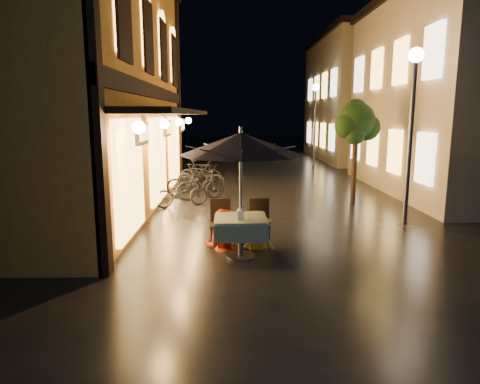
{
  "coord_description": "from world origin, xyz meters",
  "views": [
    {
      "loc": [
        -1.33,
        -8.31,
        2.67
      ],
      "look_at": [
        -1.16,
        0.11,
        1.15
      ],
      "focal_mm": 32.0,
      "sensor_mm": 36.0,
      "label": 1
    }
  ],
  "objects_px": {
    "patio_umbrella": "(241,144)",
    "bicycle_0": "(181,193)",
    "streetlamp_near": "(413,104)",
    "cafe_table": "(241,227)",
    "person_yellow": "(257,212)",
    "table_lantern": "(241,213)",
    "person_orange": "(222,210)"
  },
  "relations": [
    {
      "from": "cafe_table",
      "to": "bicycle_0",
      "type": "distance_m",
      "value": 4.85
    },
    {
      "from": "streetlamp_near",
      "to": "bicycle_0",
      "type": "distance_m",
      "value": 6.65
    },
    {
      "from": "streetlamp_near",
      "to": "table_lantern",
      "type": "height_order",
      "value": "streetlamp_near"
    },
    {
      "from": "streetlamp_near",
      "to": "bicycle_0",
      "type": "relative_size",
      "value": 2.65
    },
    {
      "from": "table_lantern",
      "to": "bicycle_0",
      "type": "height_order",
      "value": "table_lantern"
    },
    {
      "from": "streetlamp_near",
      "to": "person_yellow",
      "type": "distance_m",
      "value": 4.8
    },
    {
      "from": "cafe_table",
      "to": "patio_umbrella",
      "type": "bearing_deg",
      "value": 0.0
    },
    {
      "from": "bicycle_0",
      "to": "patio_umbrella",
      "type": "bearing_deg",
      "value": 175.42
    },
    {
      "from": "streetlamp_near",
      "to": "cafe_table",
      "type": "bearing_deg",
      "value": -149.06
    },
    {
      "from": "patio_umbrella",
      "to": "bicycle_0",
      "type": "xyz_separation_m",
      "value": [
        -1.65,
        4.56,
        -1.73
      ]
    },
    {
      "from": "streetlamp_near",
      "to": "table_lantern",
      "type": "bearing_deg",
      "value": -146.76
    },
    {
      "from": "cafe_table",
      "to": "table_lantern",
      "type": "bearing_deg",
      "value": -90.0
    },
    {
      "from": "patio_umbrella",
      "to": "person_orange",
      "type": "height_order",
      "value": "patio_umbrella"
    },
    {
      "from": "streetlamp_near",
      "to": "bicycle_0",
      "type": "height_order",
      "value": "streetlamp_near"
    },
    {
      "from": "streetlamp_near",
      "to": "patio_umbrella",
      "type": "bearing_deg",
      "value": -149.06
    },
    {
      "from": "table_lantern",
      "to": "patio_umbrella",
      "type": "bearing_deg",
      "value": 90.0
    },
    {
      "from": "streetlamp_near",
      "to": "person_yellow",
      "type": "relative_size",
      "value": 2.84
    },
    {
      "from": "cafe_table",
      "to": "person_orange",
      "type": "distance_m",
      "value": 0.69
    },
    {
      "from": "streetlamp_near",
      "to": "patio_umbrella",
      "type": "distance_m",
      "value": 4.91
    },
    {
      "from": "person_yellow",
      "to": "bicycle_0",
      "type": "bearing_deg",
      "value": -54.26
    },
    {
      "from": "table_lantern",
      "to": "person_yellow",
      "type": "height_order",
      "value": "person_yellow"
    },
    {
      "from": "streetlamp_near",
      "to": "patio_umbrella",
      "type": "height_order",
      "value": "streetlamp_near"
    },
    {
      "from": "bicycle_0",
      "to": "streetlamp_near",
      "type": "bearing_deg",
      "value": -134.01
    },
    {
      "from": "streetlamp_near",
      "to": "cafe_table",
      "type": "height_order",
      "value": "streetlamp_near"
    },
    {
      "from": "patio_umbrella",
      "to": "streetlamp_near",
      "type": "bearing_deg",
      "value": 30.94
    },
    {
      "from": "table_lantern",
      "to": "person_yellow",
      "type": "bearing_deg",
      "value": 66.5
    },
    {
      "from": "cafe_table",
      "to": "table_lantern",
      "type": "xyz_separation_m",
      "value": [
        -0.0,
        -0.23,
        0.33
      ]
    },
    {
      "from": "person_yellow",
      "to": "cafe_table",
      "type": "bearing_deg",
      "value": 67.66
    },
    {
      "from": "cafe_table",
      "to": "bicycle_0",
      "type": "bearing_deg",
      "value": 109.86
    },
    {
      "from": "person_yellow",
      "to": "patio_umbrella",
      "type": "bearing_deg",
      "value": 67.66
    },
    {
      "from": "person_orange",
      "to": "bicycle_0",
      "type": "distance_m",
      "value": 4.23
    },
    {
      "from": "patio_umbrella",
      "to": "person_orange",
      "type": "distance_m",
      "value": 1.5
    }
  ]
}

